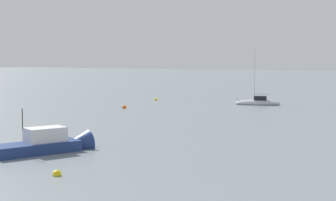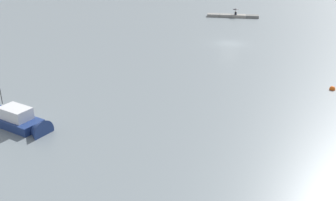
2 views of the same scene
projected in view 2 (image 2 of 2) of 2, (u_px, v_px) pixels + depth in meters
name	position (u px, v px, depth m)	size (l,w,h in m)	color
ground_plane	(229.00, 44.00, 63.58)	(500.00, 500.00, 0.00)	slate
seawall_pier	(233.00, 16.00, 82.83)	(10.50, 1.72, 0.55)	slate
person_seated_dark_left	(236.00, 13.00, 82.40)	(0.48, 0.66, 0.73)	#1E2333
umbrella_open_black	(236.00, 9.00, 82.21)	(1.26, 1.26, 1.28)	black
motorboat_navy_mid	(21.00, 123.00, 36.48)	(7.80, 4.89, 4.20)	navy
mooring_buoy_far	(332.00, 89.00, 45.22)	(0.63, 0.63, 0.63)	#EA5914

